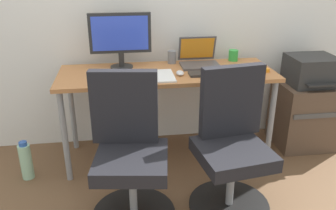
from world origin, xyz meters
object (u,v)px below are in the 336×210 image
object	(u,v)px
open_laptop	(199,58)
office_chair_left	(130,155)
printer	(311,70)
desktop_monitor	(120,37)
coffee_mug	(233,55)
office_chair_right	(231,148)
water_bottle_on_floor	(26,161)
side_cabinet	(304,114)

from	to	relation	value
open_laptop	office_chair_left	bearing A→B (deg)	-126.97
printer	desktop_monitor	size ratio (longest dim) A/B	0.83
office_chair_left	open_laptop	size ratio (longest dim) A/B	3.03
printer	open_laptop	xyz separation A→B (m)	(-0.95, 0.10, 0.11)
open_laptop	coffee_mug	world-z (taller)	open_laptop
office_chair_left	office_chair_right	xyz separation A→B (m)	(0.66, -0.00, 0.00)
printer	coffee_mug	size ratio (longest dim) A/B	4.35
office_chair_right	water_bottle_on_floor	xyz separation A→B (m)	(-1.43, 0.49, -0.28)
office_chair_left	side_cabinet	distance (m)	1.72
coffee_mug	office_chair_right	bearing A→B (deg)	-106.86
side_cabinet	water_bottle_on_floor	size ratio (longest dim) A/B	1.84
printer	water_bottle_on_floor	xyz separation A→B (m)	(-2.33, -0.23, -0.54)
office_chair_left	office_chair_right	bearing A→B (deg)	-0.01
water_bottle_on_floor	side_cabinet	bearing A→B (deg)	5.54
office_chair_right	open_laptop	distance (m)	0.90
water_bottle_on_floor	desktop_monitor	size ratio (longest dim) A/B	0.65
office_chair_left	printer	xyz separation A→B (m)	(1.56, 0.71, 0.27)
desktop_monitor	coffee_mug	xyz separation A→B (m)	(0.95, 0.07, -0.20)
water_bottle_on_floor	office_chair_left	bearing A→B (deg)	-32.21
printer	coffee_mug	bearing A→B (deg)	163.55
desktop_monitor	coffee_mug	world-z (taller)	desktop_monitor
water_bottle_on_floor	open_laptop	xyz separation A→B (m)	(1.39, 0.33, 0.66)
office_chair_right	open_laptop	world-z (taller)	open_laptop
water_bottle_on_floor	coffee_mug	bearing A→B (deg)	13.53
office_chair_right	water_bottle_on_floor	size ratio (longest dim) A/B	3.03
open_laptop	side_cabinet	bearing A→B (deg)	-6.19
printer	desktop_monitor	xyz separation A→B (m)	(-1.58, 0.11, 0.31)
water_bottle_on_floor	desktop_monitor	distance (m)	1.19
printer	water_bottle_on_floor	distance (m)	2.41
office_chair_left	water_bottle_on_floor	distance (m)	0.95
water_bottle_on_floor	open_laptop	distance (m)	1.57
water_bottle_on_floor	desktop_monitor	world-z (taller)	desktop_monitor
office_chair_left	office_chair_right	distance (m)	0.66
office_chair_right	printer	world-z (taller)	office_chair_right
office_chair_right	open_laptop	size ratio (longest dim) A/B	3.03
coffee_mug	office_chair_left	bearing A→B (deg)	-136.10
desktop_monitor	coffee_mug	size ratio (longest dim) A/B	5.22
office_chair_left	office_chair_right	size ratio (longest dim) A/B	1.00
open_laptop	coffee_mug	bearing A→B (deg)	14.38
open_laptop	coffee_mug	distance (m)	0.33
coffee_mug	side_cabinet	bearing A→B (deg)	-16.37
side_cabinet	water_bottle_on_floor	bearing A→B (deg)	-174.46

